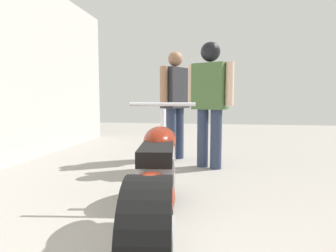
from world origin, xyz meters
TOP-DOWN VIEW (x-y plane):
  - ground_plane at (0.00, 3.18)m, footprint 15.29×15.29m
  - motorcycle_maroon_cruiser at (-0.10, 1.60)m, footprint 0.61×2.03m
  - mechanic_in_blue at (-0.32, 4.23)m, footprint 0.44×0.65m
  - mechanic_with_helmet at (0.23, 3.74)m, footprint 0.67×0.41m

SIDE VIEW (x-z plane):
  - ground_plane at x=0.00m, z-range 0.00..0.00m
  - motorcycle_maroon_cruiser at x=-0.10m, z-range -0.08..0.86m
  - mechanic_in_blue at x=-0.32m, z-range 0.11..1.82m
  - mechanic_with_helmet at x=0.23m, z-range 0.17..1.92m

